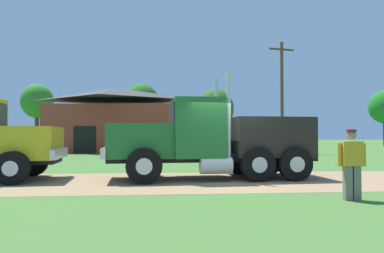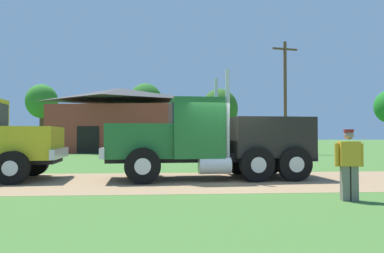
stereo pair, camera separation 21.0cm
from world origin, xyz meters
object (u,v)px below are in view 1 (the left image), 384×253
object	(u,v)px
utility_pole_near	(282,94)
truck_foreground_white	(213,140)
visitor_standing_near	(352,162)
shed_building	(116,121)

from	to	relation	value
utility_pole_near	truck_foreground_white	bearing A→B (deg)	-116.48
visitor_standing_near	shed_building	xyz separation A→B (m)	(-8.49, 24.50, 1.89)
truck_foreground_white	visitor_standing_near	size ratio (longest dim) A/B	4.50
utility_pole_near	visitor_standing_near	bearing A→B (deg)	-104.95
truck_foreground_white	utility_pole_near	xyz separation A→B (m)	(7.98, 16.02, 3.50)
truck_foreground_white	utility_pole_near	bearing A→B (deg)	63.52
visitor_standing_near	shed_building	size ratio (longest dim) A/B	0.13
visitor_standing_near	utility_pole_near	xyz separation A→B (m)	(5.42, 20.31, 3.94)
shed_building	utility_pole_near	bearing A→B (deg)	-16.75
shed_building	utility_pole_near	size ratio (longest dim) A/B	1.31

